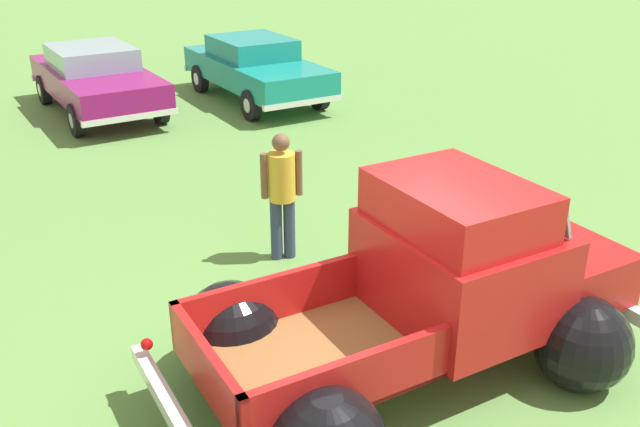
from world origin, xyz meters
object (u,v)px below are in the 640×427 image
(vintage_pickup_truck, at_px, (436,298))
(spectator_0, at_px, (282,189))
(show_car_1, at_px, (255,67))
(show_car_0, at_px, (96,77))

(vintage_pickup_truck, height_order, spectator_0, vintage_pickup_truck)
(vintage_pickup_truck, distance_m, spectator_0, 2.80)
(vintage_pickup_truck, bearing_deg, spectator_0, 94.83)
(show_car_1, height_order, spectator_0, spectator_0)
(show_car_1, distance_m, spectator_0, 8.08)
(spectator_0, bearing_deg, show_car_1, 172.82)
(vintage_pickup_truck, distance_m, show_car_0, 10.99)
(vintage_pickup_truck, relative_size, show_car_0, 0.99)
(vintage_pickup_truck, xyz_separation_m, show_car_0, (-0.88, 10.95, 0.03))
(show_car_0, bearing_deg, vintage_pickup_truck, 1.06)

